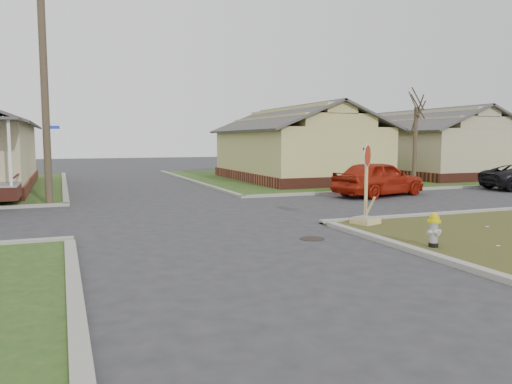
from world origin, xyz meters
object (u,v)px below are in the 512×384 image
object	(u,v)px
fire_hydrant	(434,228)
stop_sign	(366,206)
utility_pole	(44,83)
red_sedan	(379,178)

from	to	relation	value
fire_hydrant	stop_sign	bearing A→B (deg)	86.08
fire_hydrant	stop_sign	size ratio (longest dim) A/B	0.34
utility_pole	stop_sign	world-z (taller)	utility_pole
utility_pole	stop_sign	bearing A→B (deg)	-42.69
stop_sign	red_sedan	xyz separation A→B (m)	(4.95, 6.41, 0.23)
fire_hydrant	stop_sign	xyz separation A→B (m)	(0.36, 3.33, 0.07)
stop_sign	red_sedan	bearing A→B (deg)	34.18
utility_pole	fire_hydrant	bearing A→B (deg)	-53.59
utility_pole	red_sedan	xyz separation A→B (m)	(13.78, -1.74, -3.87)
fire_hydrant	red_sedan	xyz separation A→B (m)	(5.31, 9.75, 0.30)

